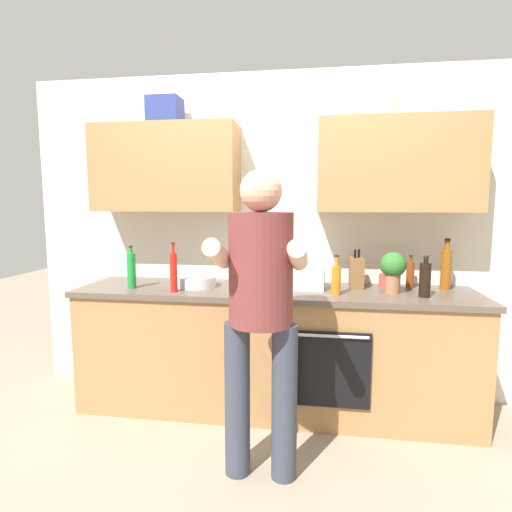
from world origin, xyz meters
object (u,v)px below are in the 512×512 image
Objects in this scene: grocery_bag_produce at (308,278)px; bottle_vinegar at (410,274)px; bottle_juice at (336,279)px; cup_ceramic at (385,281)px; person_standing at (261,301)px; mixing_bowl at (197,281)px; bottle_soda at (131,270)px; bottle_soy at (425,279)px; bottle_syrup at (446,268)px; grocery_bag_rice at (265,278)px; bottle_hotsauce at (174,272)px; potted_herb at (393,269)px; knife_block at (356,272)px.

bottle_vinegar is at bearing 10.50° from grocery_bag_produce.
bottle_vinegar is at bearing 29.87° from bottle_juice.
grocery_bag_produce is at bearing -166.97° from cup_ceramic.
mixing_bowl is at bearing 127.03° from person_standing.
bottle_soda is 1.14× the size of bottle_juice.
bottle_soy is at bearing -53.51° from cup_ceramic.
cup_ceramic is (-0.42, 0.00, -0.10)m from bottle_syrup.
grocery_bag_rice reaches higher than grocery_bag_produce.
mixing_bowl is at bearing -172.58° from cup_ceramic.
bottle_soy is at bearing -83.88° from bottle_vinegar.
bottle_hotsauce is 1.12× the size of bottle_soda.
grocery_bag_rice is at bearing -167.97° from bottle_syrup.
potted_herb is at bearing 43.75° from person_standing.
bottle_vinegar is 2.02m from bottle_soda.
grocery_bag_rice is (-0.48, 0.03, -0.01)m from bottle_juice.
person_standing is 4.90× the size of bottle_hotsauce.
bottle_soy is at bearing 34.15° from person_standing.
bottle_vinegar is 0.83× the size of mixing_bowl.
mixing_bowl is (-0.59, 0.78, -0.06)m from person_standing.
bottle_soy is 1.58m from mixing_bowl.
potted_herb is at bearing 7.23° from bottle_hotsauce.
bottle_soda is 1.34× the size of grocery_bag_produce.
bottle_syrup reaches higher than bottle_vinegar.
bottle_syrup is 1.35× the size of bottle_juice.
mixing_bowl is at bearing -173.14° from bottle_vinegar.
person_standing is 6.24× the size of bottle_juice.
mixing_bowl is (-1.01, 0.12, -0.07)m from bottle_juice.
bottle_syrup is 0.84m from bottle_juice.
bottle_vinegar is 0.85× the size of potted_herb.
grocery_bag_rice is at bearing -153.93° from grocery_bag_produce.
bottle_vinegar is 0.26m from potted_herb.
bottle_juice is 1.18× the size of grocery_bag_produce.
bottle_hotsauce is at bearing -176.85° from bottle_soy.
person_standing is 16.80× the size of cup_ceramic.
bottle_vinegar is 0.19m from cup_ceramic.
knife_block is at bearing 57.97° from person_standing.
bottle_soda is 1.62× the size of grocery_bag_rice.
grocery_bag_rice is (0.97, 0.03, -0.04)m from bottle_soda.
person_standing is 5.49× the size of bottle_soda.
bottle_hotsauce is at bearing -168.80° from bottle_syrup.
bottle_syrup is at bearing 11.20° from bottle_hotsauce.
potted_herb is at bearing 5.58° from grocery_bag_rice.
bottle_soda is 3.06× the size of cup_ceramic.
bottle_hotsauce is 1.23× the size of knife_block.
bottle_syrup is (1.20, 0.95, 0.06)m from person_standing.
grocery_bag_produce is (0.23, 0.83, -0.02)m from person_standing.
grocery_bag_produce is at bearing 7.70° from bottle_soda.
bottle_soda is 0.47m from mixing_bowl.
potted_herb reaches higher than bottle_soy.
bottle_syrup is at bearing 12.03° from grocery_bag_rice.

